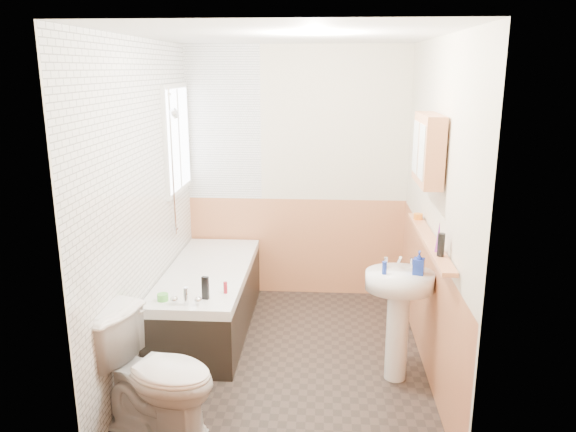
% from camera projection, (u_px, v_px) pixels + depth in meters
% --- Properties ---
extents(floor, '(2.80, 2.80, 0.00)m').
position_uv_depth(floor, '(287.00, 357.00, 4.56)').
color(floor, black).
rests_on(floor, ground).
extents(ceiling, '(2.80, 2.80, 0.00)m').
position_uv_depth(ceiling, '(287.00, 35.00, 3.92)').
color(ceiling, white).
rests_on(ceiling, ground).
extents(wall_back, '(2.20, 0.02, 2.50)m').
position_uv_depth(wall_back, '(296.00, 174.00, 5.60)').
color(wall_back, beige).
rests_on(wall_back, ground).
extents(wall_front, '(2.20, 0.02, 2.50)m').
position_uv_depth(wall_front, '(268.00, 274.00, 2.88)').
color(wall_front, beige).
rests_on(wall_front, ground).
extents(wall_left, '(0.02, 2.80, 2.50)m').
position_uv_depth(wall_left, '(143.00, 206.00, 4.31)').
color(wall_left, beige).
rests_on(wall_left, ground).
extents(wall_right, '(0.02, 2.80, 2.50)m').
position_uv_depth(wall_right, '(435.00, 211.00, 4.17)').
color(wall_right, beige).
rests_on(wall_right, ground).
extents(wainscot_right, '(0.01, 2.80, 1.00)m').
position_uv_depth(wainscot_right, '(426.00, 304.00, 4.36)').
color(wainscot_right, tan).
rests_on(wainscot_right, wall_right).
extents(wainscot_front, '(2.20, 0.01, 1.00)m').
position_uv_depth(wainscot_front, '(270.00, 401.00, 3.10)').
color(wainscot_front, tan).
rests_on(wainscot_front, wall_front).
extents(wainscot_back, '(2.20, 0.01, 1.00)m').
position_uv_depth(wainscot_back, '(296.00, 246.00, 5.77)').
color(wainscot_back, tan).
rests_on(wainscot_back, wall_back).
extents(tile_cladding_left, '(0.01, 2.80, 2.50)m').
position_uv_depth(tile_cladding_left, '(146.00, 206.00, 4.31)').
color(tile_cladding_left, white).
rests_on(tile_cladding_left, wall_left).
extents(tile_return_back, '(0.75, 0.01, 1.50)m').
position_uv_depth(tile_return_back, '(223.00, 124.00, 5.50)').
color(tile_return_back, white).
rests_on(tile_return_back, wall_back).
extents(window, '(0.03, 0.79, 0.99)m').
position_uv_depth(window, '(178.00, 139.00, 5.13)').
color(window, white).
rests_on(window, wall_left).
extents(bathtub, '(0.70, 1.76, 0.71)m').
position_uv_depth(bathtub, '(209.00, 298.00, 5.00)').
color(bathtub, black).
rests_on(bathtub, floor).
extents(shower_riser, '(0.11, 0.09, 1.29)m').
position_uv_depth(shower_riser, '(173.00, 151.00, 4.86)').
color(shower_riser, silver).
rests_on(shower_riser, wall_left).
extents(toilet, '(0.91, 0.69, 0.79)m').
position_uv_depth(toilet, '(156.00, 375.00, 3.54)').
color(toilet, white).
rests_on(toilet, floor).
extents(sink, '(0.50, 0.40, 0.96)m').
position_uv_depth(sink, '(399.00, 303.00, 4.11)').
color(sink, white).
rests_on(sink, floor).
extents(pine_shelf, '(0.10, 1.42, 0.03)m').
position_uv_depth(pine_shelf, '(429.00, 240.00, 4.02)').
color(pine_shelf, tan).
rests_on(pine_shelf, wall_right).
extents(medicine_cabinet, '(0.14, 0.55, 0.50)m').
position_uv_depth(medicine_cabinet, '(428.00, 150.00, 3.97)').
color(medicine_cabinet, tan).
rests_on(medicine_cabinet, wall_right).
extents(foam_can, '(0.05, 0.05, 0.15)m').
position_uv_depth(foam_can, '(441.00, 245.00, 3.61)').
color(foam_can, black).
rests_on(foam_can, pine_shelf).
extents(green_bottle, '(0.05, 0.05, 0.21)m').
position_uv_depth(green_bottle, '(439.00, 237.00, 3.69)').
color(green_bottle, purple).
rests_on(green_bottle, pine_shelf).
extents(black_jar, '(0.07, 0.07, 0.05)m').
position_uv_depth(black_jar, '(418.00, 216.00, 4.51)').
color(black_jar, orange).
rests_on(black_jar, pine_shelf).
extents(soap_bottle, '(0.12, 0.19, 0.08)m').
position_uv_depth(soap_bottle, '(418.00, 269.00, 4.00)').
color(soap_bottle, '#19339E').
rests_on(soap_bottle, sink).
extents(clear_bottle, '(0.04, 0.04, 0.09)m').
position_uv_depth(clear_bottle, '(384.00, 268.00, 4.00)').
color(clear_bottle, '#19339E').
rests_on(clear_bottle, sink).
extents(blue_gel, '(0.05, 0.04, 0.18)m').
position_uv_depth(blue_gel, '(205.00, 288.00, 4.26)').
color(blue_gel, black).
rests_on(blue_gel, bathtub).
extents(cream_jar, '(0.11, 0.11, 0.05)m').
position_uv_depth(cream_jar, '(163.00, 297.00, 4.25)').
color(cream_jar, '#59C647').
rests_on(cream_jar, bathtub).
extents(orange_bottle, '(0.03, 0.03, 0.09)m').
position_uv_depth(orange_bottle, '(225.00, 288.00, 4.38)').
color(orange_bottle, maroon).
rests_on(orange_bottle, bathtub).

